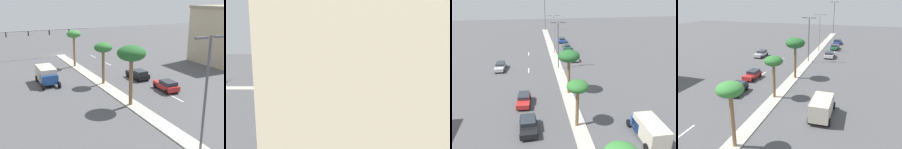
# 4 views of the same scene
# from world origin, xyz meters

# --- Properties ---
(ground_plane) EXTENTS (160.00, 160.00, 0.00)m
(ground_plane) POSITION_xyz_m (0.00, 32.77, 0.00)
(ground_plane) COLOR #4C4C4F
(median_curb) EXTENTS (1.80, 84.26, 0.12)m
(median_curb) POSITION_xyz_m (0.00, 42.13, 0.06)
(median_curb) COLOR #B7B2A3
(median_curb) RESTS_ON ground
(lane_stripe_far) EXTENTS (0.20, 2.80, 0.01)m
(lane_stripe_far) POSITION_xyz_m (-5.98, 11.40, 0.01)
(lane_stripe_far) COLOR silver
(lane_stripe_far) RESTS_ON ground
(lane_stripe_outboard) EXTENTS (0.20, 2.80, 0.01)m
(lane_stripe_outboard) POSITION_xyz_m (-5.98, 22.22, 0.01)
(lane_stripe_outboard) COLOR silver
(lane_stripe_outboard) RESTS_ON ground
(lane_stripe_left) EXTENTS (0.20, 2.80, 0.01)m
(lane_stripe_left) POSITION_xyz_m (-5.98, 31.56, 0.01)
(lane_stripe_left) COLOR silver
(lane_stripe_left) RESTS_ON ground
(lane_stripe_trailing) EXTENTS (0.20, 2.80, 0.01)m
(lane_stripe_trailing) POSITION_xyz_m (-5.98, 42.20, 0.01)
(lane_stripe_trailing) COLOR silver
(lane_stripe_trailing) RESTS_ON ground
(lane_stripe_near) EXTENTS (0.20, 2.80, 0.01)m
(lane_stripe_near) POSITION_xyz_m (-5.98, 53.72, 0.01)
(lane_stripe_near) COLOR silver
(lane_stripe_near) RESTS_ON ground
(palm_tree_center) EXTENTS (2.47, 2.47, 6.37)m
(palm_tree_center) POSITION_xyz_m (0.24, 10.74, 5.54)
(palm_tree_center) COLOR olive
(palm_tree_center) RESTS_ON median_curb
(palm_tree_leading) EXTENTS (2.54, 2.54, 5.88)m
(palm_tree_leading) POSITION_xyz_m (-0.22, 22.38, 5.09)
(palm_tree_leading) COLOR brown
(palm_tree_leading) RESTS_ON median_curb
(palm_tree_right) EXTENTS (3.23, 3.23, 6.89)m
(palm_tree_right) POSITION_xyz_m (0.24, 31.16, 5.95)
(palm_tree_right) COLOR brown
(palm_tree_right) RESTS_ON median_curb
(street_lamp_outboard) EXTENTS (2.90, 0.24, 9.31)m
(street_lamp_outboard) POSITION_xyz_m (-0.00, 42.27, 5.61)
(street_lamp_outboard) COLOR #515459
(street_lamp_outboard) RESTS_ON median_curb
(street_lamp_inboard) EXTENTS (2.90, 0.24, 9.24)m
(street_lamp_inboard) POSITION_xyz_m (0.30, 52.84, 5.57)
(street_lamp_inboard) COLOR gray
(street_lamp_inboard) RESTS_ON median_curb
(street_lamp_far) EXTENTS (2.90, 0.24, 11.52)m
(street_lamp_far) POSITION_xyz_m (0.12, 82.17, 6.75)
(street_lamp_far) COLOR #515459
(street_lamp_far) RESTS_ON median_curb
(sedan_red_outboard) EXTENTS (2.05, 4.05, 1.43)m
(sedan_red_outboard) POSITION_xyz_m (-6.63, 28.68, 0.76)
(sedan_red_outboard) COLOR red
(sedan_red_outboard) RESTS_ON ground
(sedan_silver_near) EXTENTS (2.00, 4.50, 1.38)m
(sedan_silver_near) POSITION_xyz_m (-11.56, 43.42, 0.74)
(sedan_silver_near) COLOR #B2B2B7
(sedan_silver_near) RESTS_ON ground
(sedan_blue_rear) EXTENTS (2.15, 4.41, 1.45)m
(sedan_blue_rear) POSITION_xyz_m (3.76, 64.16, 0.77)
(sedan_blue_rear) COLOR #2D47AD
(sedan_blue_rear) RESTS_ON ground
(sedan_white_inboard) EXTENTS (2.14, 4.38, 1.42)m
(sedan_white_inboard) POSITION_xyz_m (3.87, 47.20, 0.76)
(sedan_white_inboard) COLOR silver
(sedan_white_inboard) RESTS_ON ground
(sedan_black_right) EXTENTS (2.13, 4.10, 1.43)m
(sedan_black_right) POSITION_xyz_m (-6.00, 22.31, 0.77)
(sedan_black_right) COLOR black
(sedan_black_right) RESTS_ON ground
(sedan_green_far) EXTENTS (2.01, 4.39, 1.40)m
(sedan_green_far) POSITION_xyz_m (3.95, 56.47, 0.75)
(sedan_green_far) COLOR #287047
(sedan_green_far) RESTS_ON ground
(box_truck) EXTENTS (2.48, 5.63, 2.44)m
(box_truck) POSITION_xyz_m (7.06, 18.85, 1.33)
(box_truck) COLOR #234C99
(box_truck) RESTS_ON ground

